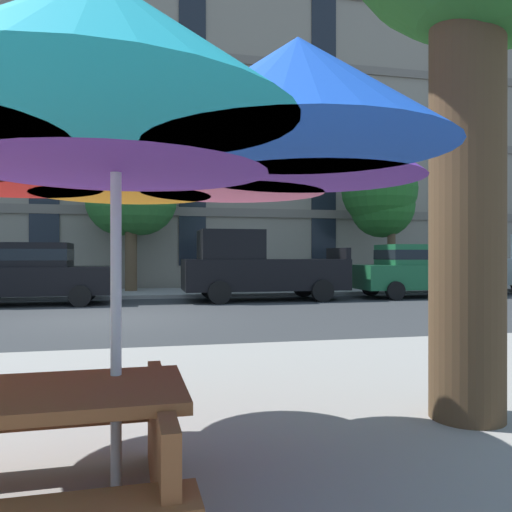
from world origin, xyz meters
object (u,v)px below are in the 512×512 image
(street_tree_right, at_px, (380,196))
(patio_umbrella, at_px, (116,127))
(sedan_black, at_px, (32,272))
(street_tree_middle, at_px, (133,197))
(sedan_green, at_px, (418,269))
(pickup_black, at_px, (257,268))

(street_tree_right, xyz_separation_m, patio_umbrella, (-9.43, -15.79, -1.65))
(sedan_black, xyz_separation_m, street_tree_middle, (2.76, 3.77, 2.64))
(sedan_black, relative_size, street_tree_right, 0.79)
(sedan_green, bearing_deg, street_tree_middle, 158.24)
(sedan_black, distance_m, sedan_green, 12.21)
(street_tree_middle, bearing_deg, sedan_black, -126.22)
(pickup_black, height_order, street_tree_right, street_tree_right)
(sedan_green, xyz_separation_m, patio_umbrella, (-9.28, -12.70, 1.19))
(sedan_black, xyz_separation_m, street_tree_right, (12.35, 3.09, 2.83))
(patio_umbrella, bearing_deg, street_tree_right, 59.16)
(pickup_black, relative_size, patio_umbrella, 1.42)
(sedan_green, bearing_deg, sedan_black, 180.00)
(sedan_green, distance_m, patio_umbrella, 15.77)
(pickup_black, bearing_deg, sedan_green, -0.00)
(pickup_black, xyz_separation_m, sedan_green, (5.59, -0.00, -0.08))
(sedan_green, height_order, street_tree_middle, street_tree_middle)
(sedan_black, relative_size, patio_umbrella, 1.22)
(patio_umbrella, bearing_deg, pickup_black, 73.78)
(pickup_black, bearing_deg, street_tree_right, 28.34)
(street_tree_middle, distance_m, street_tree_right, 9.62)
(street_tree_right, bearing_deg, sedan_black, -165.94)
(sedan_black, height_order, street_tree_right, street_tree_right)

